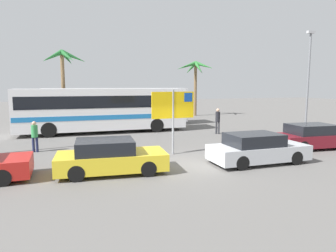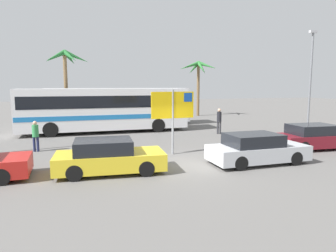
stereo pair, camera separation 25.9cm
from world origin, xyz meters
The scene contains 12 objects.
ground centered at (0.00, 0.00, 0.00)m, with size 120.00×120.00×0.00m, color #605E5B.
bus_front_coach centered at (-2.50, 10.30, 1.78)m, with size 11.90×2.59×3.17m.
bus_rear_coach centered at (-0.95, 13.77, 1.78)m, with size 11.90×2.59×3.17m.
ferry_sign centered at (-0.01, 1.92, 2.33)m, with size 2.20×0.17×3.20m.
car_yellow centered at (-3.47, -0.44, 0.64)m, with size 4.31×2.16×1.32m.
car_maroon centered at (7.70, 0.90, 0.64)m, with size 4.55×2.11×1.32m.
car_silver centered at (2.88, -0.89, 0.64)m, with size 4.33×1.84×1.32m.
pedestrian_by_bus centered at (5.08, 7.07, 1.07)m, with size 0.32×0.32×1.80m.
pedestrian_near_sign centered at (-6.62, 4.61, 0.93)m, with size 0.32×0.32×1.59m.
lamp_post_right_side centered at (10.46, 4.55, 3.81)m, with size 0.56×0.20×6.97m.
palm_tree_seaside centered at (-5.19, 16.12, 5.20)m, with size 3.89×3.87×6.47m.
palm_tree_inland centered at (8.84, 19.71, 5.05)m, with size 4.30×4.02×6.11m.
Camera 1 is at (-4.97, -12.16, 3.39)m, focal length 32.65 mm.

